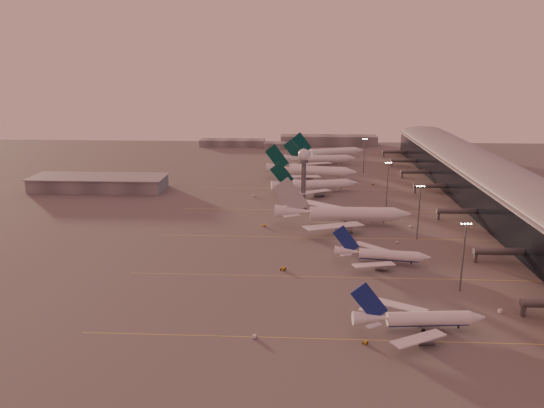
{
  "coord_description": "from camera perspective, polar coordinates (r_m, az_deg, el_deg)",
  "views": [
    {
      "loc": [
        2.29,
        -170.74,
        75.89
      ],
      "look_at": [
        -10.26,
        72.56,
        10.52
      ],
      "focal_mm": 35.0,
      "sensor_mm": 36.0,
      "label": 1
    }
  ],
  "objects": [
    {
      "name": "greentail_d",
      "position": [
        433.61,
        6.14,
        5.39
      ],
      "size": [
        59.69,
        47.41,
        22.52
      ],
      "color": "white",
      "rests_on": "ground"
    },
    {
      "name": "terminal",
      "position": [
        307.07,
        23.0,
        1.52
      ],
      "size": [
        57.0,
        362.0,
        23.04
      ],
      "color": "black",
      "rests_on": "ground"
    },
    {
      "name": "gsv_tug_far",
      "position": [
        281.82,
        3.58,
        -0.51
      ],
      "size": [
        3.59,
        4.49,
        1.12
      ],
      "color": "#56585B",
      "rests_on": "ground"
    },
    {
      "name": "gsv_tug_mid",
      "position": [
        200.94,
        1.22,
        -7.0
      ],
      "size": [
        4.47,
        3.6,
        1.11
      ],
      "color": "orange",
      "rests_on": "ground"
    },
    {
      "name": "gsv_tug_near",
      "position": [
        154.52,
        10.01,
        -14.46
      ],
      "size": [
        2.8,
        3.45,
        0.85
      ],
      "color": "orange",
      "rests_on": "ground"
    },
    {
      "name": "mast_c",
      "position": [
        291.47,
        12.31,
        2.36
      ],
      "size": [
        3.6,
        0.56,
        25.0
      ],
      "color": "#54575B",
      "rests_on": "ground"
    },
    {
      "name": "gsv_truck_b",
      "position": [
        235.75,
        13.41,
        -3.94
      ],
      "size": [
        4.85,
        2.06,
        1.91
      ],
      "color": "silver",
      "rests_on": "ground"
    },
    {
      "name": "gsv_truck_d",
      "position": [
        308.92,
        -1.95,
        1.04
      ],
      "size": [
        4.15,
        6.65,
        2.53
      ],
      "color": "silver",
      "rests_on": "ground"
    },
    {
      "name": "gsv_catering_b",
      "position": [
        259.9,
        14.73,
        -2.07
      ],
      "size": [
        4.42,
        2.35,
        3.5
      ],
      "color": "silver",
      "rests_on": "ground"
    },
    {
      "name": "mast_a",
      "position": [
        190.05,
        19.9,
        -5.01
      ],
      "size": [
        3.6,
        0.56,
        25.0
      ],
      "color": "#54575B",
      "rests_on": "ground"
    },
    {
      "name": "greentail_a",
      "position": [
        319.5,
        4.68,
        1.87
      ],
      "size": [
        53.4,
        42.65,
        19.69
      ],
      "color": "white",
      "rests_on": "ground"
    },
    {
      "name": "gsv_truck_c",
      "position": [
        252.55,
        -0.79,
        -2.19
      ],
      "size": [
        5.58,
        5.52,
        2.33
      ],
      "color": "orange",
      "rests_on": "ground"
    },
    {
      "name": "gsv_truck_a",
      "position": [
        154.72,
        -1.73,
        -13.88
      ],
      "size": [
        5.64,
        2.35,
        2.23
      ],
      "color": "silver",
      "rests_on": "ground"
    },
    {
      "name": "narrowbody_near",
      "position": [
        163.24,
        15.51,
        -12.03
      ],
      "size": [
        39.99,
        31.81,
        15.63
      ],
      "color": "white",
      "rests_on": "ground"
    },
    {
      "name": "mast_d",
      "position": [
        378.68,
        9.89,
        5.35
      ],
      "size": [
        3.6,
        0.56,
        25.0
      ],
      "color": "#54575B",
      "rests_on": "ground"
    },
    {
      "name": "greentail_c",
      "position": [
        405.97,
        5.22,
        4.69
      ],
      "size": [
        55.25,
        44.39,
        20.1
      ],
      "color": "white",
      "rests_on": "ground"
    },
    {
      "name": "distant_horizon",
      "position": [
        501.08,
        2.98,
        6.74
      ],
      "size": [
        165.0,
        37.5,
        9.0
      ],
      "color": "slate",
      "rests_on": "ground"
    },
    {
      "name": "radar_tower",
      "position": [
        295.9,
        3.43,
        4.29
      ],
      "size": [
        6.4,
        6.4,
        31.1
      ],
      "color": "#54575B",
      "rests_on": "ground"
    },
    {
      "name": "gsv_tug_hangar",
      "position": [
        343.75,
        10.82,
        2.07
      ],
      "size": [
        3.0,
        1.81,
        0.85
      ],
      "color": "orange",
      "rests_on": "ground"
    },
    {
      "name": "hangar",
      "position": [
        341.52,
        -18.12,
        2.17
      ],
      "size": [
        82.0,
        27.0,
        8.5
      ],
      "color": "slate",
      "rests_on": "ground"
    },
    {
      "name": "greentail_b",
      "position": [
        357.67,
        4.24,
        3.38
      ],
      "size": [
        61.8,
        49.54,
        22.57
      ],
      "color": "white",
      "rests_on": "ground"
    },
    {
      "name": "gsv_catering_a",
      "position": [
        183.0,
        23.45,
        -10.05
      ],
      "size": [
        5.86,
        3.93,
        4.42
      ],
      "color": "silver",
      "rests_on": "ground"
    },
    {
      "name": "ground",
      "position": [
        186.86,
        2.02,
        -8.95
      ],
      "size": [
        700.0,
        700.0,
        0.0
      ],
      "primitive_type": "plane",
      "color": "#525050",
      "rests_on": "ground"
    },
    {
      "name": "taxiway_markings",
      "position": [
        240.7,
        9.43,
        -3.57
      ],
      "size": [
        180.0,
        185.25,
        0.02
      ],
      "color": "#DFCD4E",
      "rests_on": "ground"
    },
    {
      "name": "mast_b",
      "position": [
        240.0,
        15.53,
        -0.55
      ],
      "size": [
        3.6,
        0.56,
        25.0
      ],
      "color": "#54575B",
      "rests_on": "ground"
    },
    {
      "name": "widebody_white",
      "position": [
        256.74,
        7.64,
        -1.37
      ],
      "size": [
        66.16,
        53.02,
        23.28
      ],
      "color": "white",
      "rests_on": "ground"
    },
    {
      "name": "narrowbody_mid",
      "position": [
        210.92,
        11.72,
        -5.53
      ],
      "size": [
        37.62,
        29.85,
        14.74
      ],
      "color": "white",
      "rests_on": "ground"
    }
  ]
}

